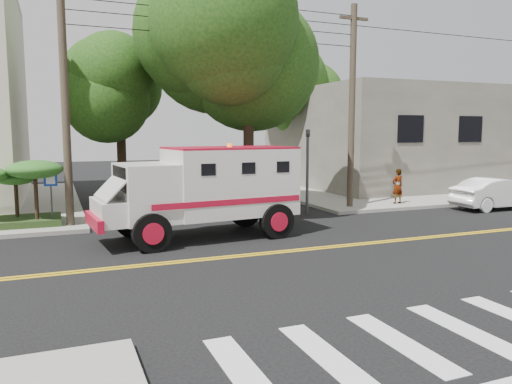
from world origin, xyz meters
name	(u,v)px	position (x,y,z in m)	size (l,w,h in m)	color
ground	(281,252)	(0.00, 0.00, 0.00)	(100.00, 100.00, 0.00)	black
sidewalk_ne	(384,185)	(13.50, 13.50, 0.07)	(17.00, 17.00, 0.15)	gray
building_right	(399,137)	(15.00, 14.00, 3.15)	(14.00, 12.00, 6.00)	#605A52
utility_pole_left	(65,103)	(-5.60, 6.00, 4.50)	(0.28, 0.28, 9.00)	#382D23
utility_pole_right	(352,109)	(6.30, 6.20, 4.50)	(0.28, 0.28, 9.00)	#382D23
tree_main	(261,40)	(1.94, 6.21, 7.20)	(6.08, 5.70, 9.85)	black
tree_left	(127,85)	(-2.68, 11.79, 5.73)	(4.48, 4.20, 7.70)	black
tree_right	(304,91)	(8.84, 15.77, 6.09)	(4.80, 4.50, 8.20)	black
traffic_signal	(307,162)	(3.80, 5.60, 2.23)	(0.15, 0.18, 3.60)	#3F3F42
accessibility_sign	(51,192)	(-6.20, 6.17, 1.37)	(0.45, 0.10, 2.02)	#3F3F42
palm_planter	(13,184)	(-7.44, 6.62, 1.65)	(3.52, 2.63, 2.36)	#1E3314
armored_truck	(206,187)	(-1.44, 2.77, 1.71)	(6.79, 3.19, 3.00)	silver
parked_sedan	(497,194)	(12.57, 3.80, 0.71)	(1.50, 4.31, 1.42)	white
pedestrian_a	(397,186)	(8.83, 6.10, 0.96)	(0.59, 0.39, 1.63)	gray
pedestrian_b	(379,179)	(9.79, 8.84, 1.02)	(0.84, 0.66, 1.73)	gray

